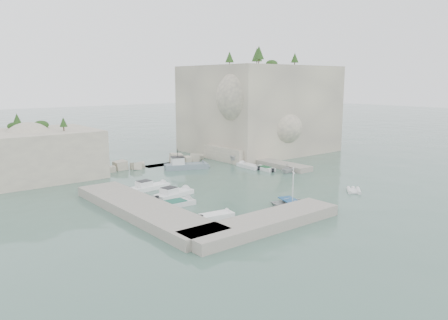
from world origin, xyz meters
TOP-DOWN VIEW (x-y plane):
  - ground at (0.00, 0.00)m, footprint 400.00×400.00m
  - cliff_east at (23.00, 23.00)m, footprint 26.00×22.00m
  - cliff_terrace at (13.00, 18.00)m, footprint 8.00×10.00m
  - outcrop_west at (-20.00, 25.00)m, footprint 16.00×14.00m
  - quay_west at (-17.00, -1.00)m, footprint 5.00×24.00m
  - quay_south at (-10.00, -12.50)m, footprint 18.00×4.00m
  - ledge_east at (13.50, 10.00)m, footprint 3.00×16.00m
  - breakwater at (-1.00, 22.00)m, footprint 28.00×3.00m
  - motorboat_b at (-10.40, 3.10)m, footprint 6.09×3.01m
  - motorboat_c at (-12.76, -0.57)m, footprint 5.40×2.08m
  - motorboat_a at (-10.97, 8.15)m, footprint 6.14×2.30m
  - motorboat_e at (-11.70, -7.18)m, footprint 4.09×2.17m
  - rowboat at (-2.02, -8.98)m, footprint 5.73×4.89m
  - inflatable_dinghy at (8.89, -9.72)m, footprint 3.32×3.09m
  - tender_east_a at (11.11, 3.88)m, footprint 3.14×2.73m
  - tender_east_b at (9.68, 7.42)m, footprint 1.64×4.01m
  - tender_east_c at (9.16, 10.68)m, footprint 2.01×5.34m
  - tender_east_d at (10.87, 13.82)m, footprint 5.36×4.19m
  - work_boat at (0.51, 16.43)m, footprint 7.94×5.04m
  - rowboat_mast at (-2.02, -8.98)m, footprint 0.10×0.10m
  - vegetation at (17.83, 24.40)m, footprint 53.48×13.88m

SIDE VIEW (x-z plane):
  - ground at x=0.00m, z-range 0.00..0.00m
  - motorboat_b at x=-10.40m, z-range -0.70..0.70m
  - motorboat_c at x=-12.76m, z-range -0.35..0.35m
  - motorboat_a at x=-10.97m, z-range -0.70..0.70m
  - motorboat_e at x=-11.70m, z-range -0.35..0.35m
  - rowboat at x=-2.02m, z-range -0.50..0.50m
  - inflatable_dinghy at x=8.89m, z-range -0.22..0.22m
  - tender_east_a at x=11.11m, z-range -0.80..0.80m
  - tender_east_b at x=9.68m, z-range -0.35..0.35m
  - tender_east_c at x=9.16m, z-range -0.35..0.35m
  - tender_east_d at x=10.87m, z-range -0.98..0.98m
  - work_boat at x=0.51m, z-range -1.10..1.10m
  - ledge_east at x=13.50m, z-range 0.00..0.80m
  - quay_west at x=-17.00m, z-range 0.00..1.10m
  - quay_south at x=-10.00m, z-range 0.00..1.10m
  - breakwater at x=-1.00m, z-range 0.00..1.40m
  - cliff_terrace at x=13.00m, z-range 0.00..2.50m
  - rowboat_mast at x=-2.02m, z-range 0.50..4.70m
  - outcrop_west at x=-20.00m, z-range 0.00..7.00m
  - cliff_east at x=23.00m, z-range 0.00..17.00m
  - vegetation at x=17.83m, z-range 11.23..24.63m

